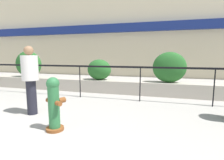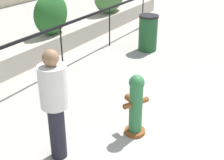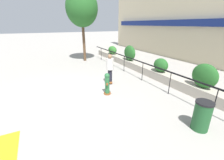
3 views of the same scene
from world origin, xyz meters
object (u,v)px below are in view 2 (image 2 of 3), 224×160
object	(u,v)px
pedestrian	(54,99)
trash_bin	(148,33)
hedge_bush_3	(51,14)
fire_hydrant	(136,105)

from	to	relation	value
pedestrian	trash_bin	distance (m)	5.01
pedestrian	trash_bin	world-z (taller)	pedestrian
hedge_bush_3	trash_bin	world-z (taller)	hedge_bush_3
pedestrian	trash_bin	bearing A→B (deg)	10.36
hedge_bush_3	pedestrian	size ratio (longest dim) A/B	0.69
hedge_bush_3	fire_hydrant	bearing A→B (deg)	-121.01
hedge_bush_3	fire_hydrant	xyz separation A→B (m)	(-2.29, -3.81, -0.51)
hedge_bush_3	pedestrian	distance (m)	4.63
hedge_bush_3	fire_hydrant	distance (m)	4.48
fire_hydrant	trash_bin	distance (m)	4.10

